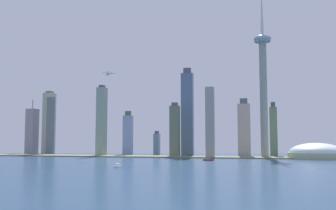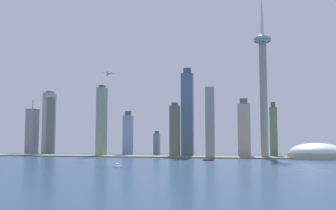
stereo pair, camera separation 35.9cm
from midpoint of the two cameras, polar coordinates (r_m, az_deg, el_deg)
The scene contains 18 objects.
waterfront_pier at distance 796.26m, azimuth -3.42°, elevation -7.54°, with size 791.73×69.13×2.01m, color #747151.
observation_tower at distance 794.82m, azimuth 13.84°, elevation 4.28°, with size 34.45×34.45×344.83m.
stadium_dome at distance 763.68m, azimuth 21.03°, elevation -6.66°, with size 102.26×102.26×35.12m.
skyscraper_0 at distance 794.76m, azimuth 6.35°, elevation -4.83°, with size 13.51×12.02×76.87m.
skyscraper_1 at distance 845.31m, azimuth -9.74°, elevation -2.36°, with size 16.23×24.29×152.19m.
skyscraper_2 at distance 763.51m, azimuth 6.21°, elevation -2.53°, with size 15.98×19.32×137.91m.
skyscraper_3 at distance 798.21m, azimuth 1.01°, elevation -3.78°, with size 19.07×17.24×111.18m.
skyscraper_4 at distance 821.33m, azimuth 2.88°, elevation -1.25°, with size 25.42×15.23×187.55m.
skyscraper_5 at distance 888.65m, azimuth -1.65°, elevation -5.73°, with size 12.31×16.42×54.44m.
skyscraper_6 at distance 848.67m, azimuth 15.28°, elevation -3.67°, with size 15.03×25.57×114.11m.
skyscraper_7 at distance 886.18m, azimuth -5.91°, elevation -4.33°, with size 21.32×12.59×99.65m.
skyscraper_8 at distance 831.29m, azimuth 11.16°, elevation -3.49°, with size 25.45×26.48×121.46m.
skyscraper_9 at distance 1024.50m, azimuth -19.37°, elevation -3.66°, with size 22.42×26.17×134.56m.
skyscraper_10 at distance 963.61m, azimuth -16.92°, elevation -2.93°, with size 13.26×13.88×135.97m.
skyscraper_11 at distance 997.97m, azimuth -17.11°, elevation -2.55°, with size 21.61×27.84×154.26m.
boat_0 at distance 661.14m, azimuth 5.88°, elevation -7.97°, with size 18.01×16.34×9.64m.
boat_2 at distance 498.83m, azimuth -7.39°, elevation -8.88°, with size 6.63×17.24×4.81m.
airplane at distance 740.00m, azimuth -8.66°, elevation 4.58°, with size 22.07×24.37×8.13m.
Camera 2 is at (231.35, -234.23, 34.76)m, focal length 41.42 mm.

